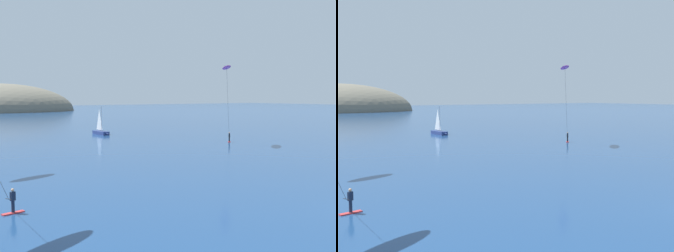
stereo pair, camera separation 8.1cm
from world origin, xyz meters
TOP-DOWN VIEW (x-y plane):
  - sailboat_near at (9.66, 62.51)m, footprint 1.53×5.91m
  - kitesurfer_magenta at (18.20, 34.94)m, footprint 6.63×5.87m

SIDE VIEW (x-z plane):
  - sailboat_near at x=9.66m, z-range -2.21..3.49m
  - kitesurfer_magenta at x=18.20m, z-range 4.94..17.60m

